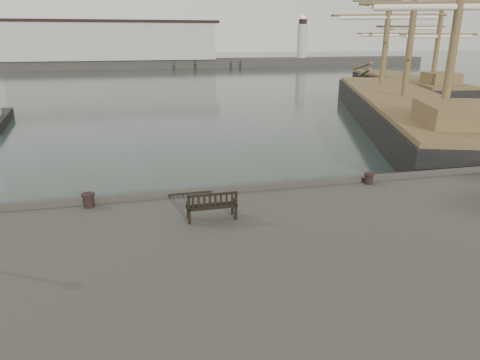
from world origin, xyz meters
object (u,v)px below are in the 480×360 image
object	(u,v)px
bench	(212,211)
tall_ship_far	(403,90)
bollard_left	(89,200)
tall_ship_main	(401,116)
bollard_right	(369,179)

from	to	relation	value
bench	tall_ship_far	xyz separation A→B (m)	(29.88, 35.18, -1.14)
bench	bollard_left	xyz separation A→B (m)	(-3.79, 1.94, -0.05)
tall_ship_main	tall_ship_far	xyz separation A→B (m)	(10.61, 15.91, 0.03)
bench	bollard_right	size ratio (longest dim) A/B	3.75
bench	tall_ship_main	bearing A→B (deg)	44.19
tall_ship_far	bollard_right	bearing A→B (deg)	-115.47
bollard_left	tall_ship_main	bearing A→B (deg)	36.93
bollard_right	tall_ship_far	distance (m)	40.69
tall_ship_main	tall_ship_far	size ratio (longest dim) A/B	1.41
bollard_right	tall_ship_main	distance (m)	21.59
bollard_left	tall_ship_main	xyz separation A→B (m)	(23.05, 17.32, -1.12)
bollard_right	tall_ship_far	bearing A→B (deg)	54.79
bollard_left	bollard_right	xyz separation A→B (m)	(10.21, 0.00, -0.03)
bench	tall_ship_far	size ratio (longest dim) A/B	0.06
bollard_right	tall_ship_main	size ratio (longest dim) A/B	0.01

